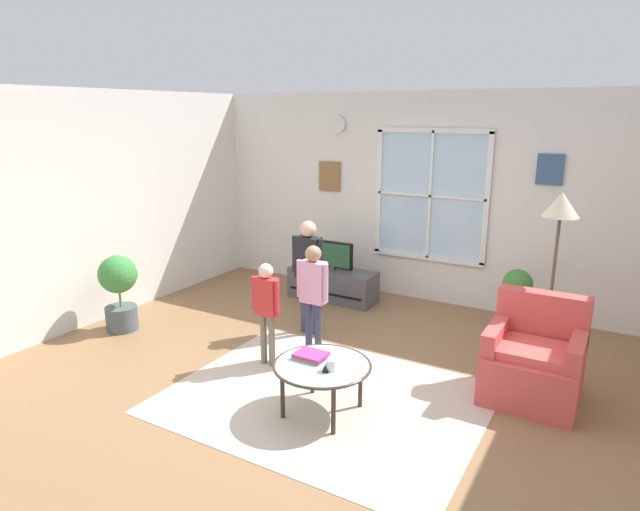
% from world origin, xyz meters
% --- Properties ---
extents(ground_plane, '(6.56, 6.04, 0.02)m').
position_xyz_m(ground_plane, '(0.00, 0.00, -0.01)').
color(ground_plane, olive).
extents(back_wall, '(5.96, 0.17, 2.63)m').
position_xyz_m(back_wall, '(0.00, 2.78, 1.32)').
color(back_wall, silver).
rests_on(back_wall, ground_plane).
extents(side_wall_left, '(0.12, 5.44, 2.63)m').
position_xyz_m(side_wall_left, '(-3.04, 0.00, 1.31)').
color(side_wall_left, silver).
rests_on(side_wall_left, ground_plane).
extents(area_rug, '(2.61, 2.05, 0.01)m').
position_xyz_m(area_rug, '(0.21, -0.16, 0.00)').
color(area_rug, '#C6B29E').
rests_on(area_rug, ground_plane).
extents(tv_stand, '(1.15, 0.43, 0.40)m').
position_xyz_m(tv_stand, '(-0.97, 2.12, 0.20)').
color(tv_stand, '#4C4C51').
rests_on(tv_stand, ground_plane).
extents(television, '(0.55, 0.08, 0.37)m').
position_xyz_m(television, '(-0.97, 2.12, 0.60)').
color(television, '#4C4C4C').
rests_on(television, tv_stand).
extents(armchair, '(0.76, 0.74, 0.87)m').
position_xyz_m(armchair, '(1.72, 0.77, 0.33)').
color(armchair, '#D14C47').
rests_on(armchair, ground_plane).
extents(coffee_table, '(0.80, 0.80, 0.43)m').
position_xyz_m(coffee_table, '(0.29, -0.36, 0.40)').
color(coffee_table, '#99B2B7').
rests_on(coffee_table, ground_plane).
extents(book_stack, '(0.25, 0.20, 0.05)m').
position_xyz_m(book_stack, '(0.16, -0.31, 0.45)').
color(book_stack, gold).
rests_on(book_stack, coffee_table).
extents(cup, '(0.07, 0.07, 0.10)m').
position_xyz_m(cup, '(0.41, -0.41, 0.47)').
color(cup, white).
rests_on(cup, coffee_table).
extents(remote_near_books, '(0.08, 0.15, 0.02)m').
position_xyz_m(remote_near_books, '(0.37, -0.41, 0.44)').
color(remote_near_books, black).
rests_on(remote_near_books, coffee_table).
extents(person_red_shirt, '(0.31, 0.14, 1.02)m').
position_xyz_m(person_red_shirt, '(-0.60, 0.14, 0.64)').
color(person_red_shirt, '#726656').
rests_on(person_red_shirt, ground_plane).
extents(person_black_shirt, '(0.38, 0.17, 1.26)m').
position_xyz_m(person_black_shirt, '(-0.67, 1.02, 0.79)').
color(person_black_shirt, '#333851').
rests_on(person_black_shirt, ground_plane).
extents(person_pink_shirt, '(0.35, 0.16, 1.15)m').
position_xyz_m(person_pink_shirt, '(-0.30, 0.50, 0.72)').
color(person_pink_shirt, '#333851').
rests_on(person_pink_shirt, ground_plane).
extents(potted_plant_by_window, '(0.32, 0.32, 0.71)m').
position_xyz_m(potted_plant_by_window, '(1.29, 2.21, 0.37)').
color(potted_plant_by_window, silver).
rests_on(potted_plant_by_window, ground_plane).
extents(potted_plant_corner, '(0.42, 0.42, 0.86)m').
position_xyz_m(potted_plant_corner, '(-2.53, 0.03, 0.49)').
color(potted_plant_corner, '#4C565B').
rests_on(potted_plant_corner, ground_plane).
extents(floor_lamp, '(0.32, 0.32, 1.69)m').
position_xyz_m(floor_lamp, '(1.73, 1.39, 1.42)').
color(floor_lamp, black).
rests_on(floor_lamp, ground_plane).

